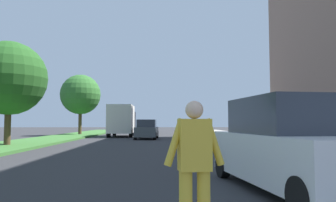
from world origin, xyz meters
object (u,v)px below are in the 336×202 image
(sedan_midblock, at_px, (147,130))
(truck_box_delivery, at_px, (122,120))
(pedestrian_performer, at_px, (195,164))
(suv_crossing, at_px, (289,146))
(tree_far, at_px, (9,78))
(tree_distant, at_px, (81,95))

(sedan_midblock, distance_m, truck_box_delivery, 5.29)
(pedestrian_performer, relative_size, suv_crossing, 0.35)
(tree_far, bearing_deg, tree_distant, 89.61)
(pedestrian_performer, xyz_separation_m, sedan_midblock, (-1.41, 24.39, -0.16))
(tree_distant, distance_m, sedan_midblock, 11.27)
(tree_far, relative_size, tree_distant, 0.92)
(truck_box_delivery, bearing_deg, pedestrian_performer, -82.01)
(sedan_midblock, height_order, truck_box_delivery, truck_box_delivery)
(tree_distant, bearing_deg, pedestrian_performer, -74.30)
(tree_far, xyz_separation_m, sedan_midblock, (7.66, 9.35, -3.20))
(pedestrian_performer, bearing_deg, tree_distant, 105.70)
(tree_far, xyz_separation_m, tree_distant, (0.11, 16.86, 0.50))
(sedan_midblock, bearing_deg, tree_distant, 135.16)
(tree_far, height_order, tree_distant, tree_distant)
(tree_distant, relative_size, sedan_midblock, 1.49)
(tree_distant, distance_m, suv_crossing, 31.34)
(suv_crossing, distance_m, truck_box_delivery, 26.79)
(tree_far, distance_m, suv_crossing, 16.94)
(tree_distant, relative_size, pedestrian_performer, 3.85)
(suv_crossing, distance_m, sedan_midblock, 21.84)
(suv_crossing, xyz_separation_m, truck_box_delivery, (-6.38, 26.01, 0.70))
(tree_far, relative_size, sedan_midblock, 1.37)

